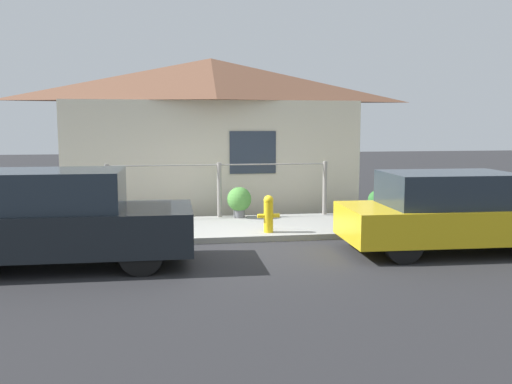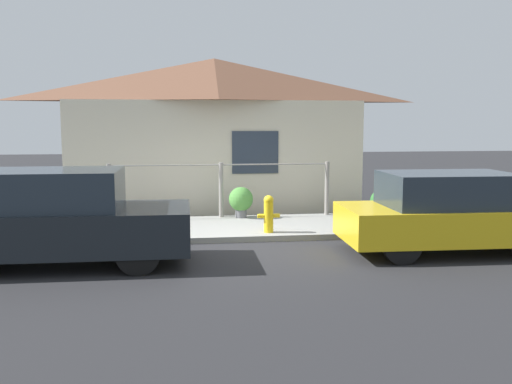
{
  "view_description": "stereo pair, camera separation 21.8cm",
  "coord_description": "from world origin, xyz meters",
  "px_view_note": "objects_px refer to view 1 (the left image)",
  "views": [
    {
      "loc": [
        -1.18,
        -10.18,
        2.22
      ],
      "look_at": [
        0.51,
        0.3,
        0.9
      ],
      "focal_mm": 40.0,
      "sensor_mm": 36.0,
      "label": 1
    },
    {
      "loc": [
        -0.96,
        -10.21,
        2.22
      ],
      "look_at": [
        0.51,
        0.3,
        0.9
      ],
      "focal_mm": 40.0,
      "sensor_mm": 36.0,
      "label": 2
    }
  ],
  "objects_px": {
    "car_left": "(57,219)",
    "potted_plant_near_hydrant": "(239,200)",
    "potted_plant_corner": "(378,201)",
    "car_right": "(453,212)",
    "fire_hydrant": "(268,213)",
    "potted_plant_by_fence": "(98,212)"
  },
  "relations": [
    {
      "from": "potted_plant_by_fence",
      "to": "potted_plant_corner",
      "type": "xyz_separation_m",
      "value": [
        6.12,
        0.13,
        0.08
      ]
    },
    {
      "from": "car_left",
      "to": "potted_plant_near_hydrant",
      "type": "distance_m",
      "value": 4.67
    },
    {
      "from": "car_left",
      "to": "fire_hydrant",
      "type": "xyz_separation_m",
      "value": [
        3.57,
        1.61,
        -0.25
      ]
    },
    {
      "from": "car_right",
      "to": "fire_hydrant",
      "type": "relative_size",
      "value": 5.45
    },
    {
      "from": "car_left",
      "to": "potted_plant_by_fence",
      "type": "xyz_separation_m",
      "value": [
        0.25,
        3.09,
        -0.38
      ]
    },
    {
      "from": "car_right",
      "to": "fire_hydrant",
      "type": "height_order",
      "value": "car_right"
    },
    {
      "from": "potted_plant_by_fence",
      "to": "fire_hydrant",
      "type": "bearing_deg",
      "value": -24.1
    },
    {
      "from": "fire_hydrant",
      "to": "potted_plant_near_hydrant",
      "type": "height_order",
      "value": "fire_hydrant"
    },
    {
      "from": "potted_plant_near_hydrant",
      "to": "potted_plant_corner",
      "type": "distance_m",
      "value": 3.14
    },
    {
      "from": "potted_plant_corner",
      "to": "potted_plant_near_hydrant",
      "type": "bearing_deg",
      "value": 177.58
    },
    {
      "from": "car_left",
      "to": "potted_plant_corner",
      "type": "distance_m",
      "value": 7.15
    },
    {
      "from": "car_left",
      "to": "potted_plant_corner",
      "type": "height_order",
      "value": "car_left"
    },
    {
      "from": "fire_hydrant",
      "to": "potted_plant_by_fence",
      "type": "distance_m",
      "value": 3.64
    },
    {
      "from": "car_right",
      "to": "potted_plant_corner",
      "type": "height_order",
      "value": "car_right"
    },
    {
      "from": "car_left",
      "to": "car_right",
      "type": "distance_m",
      "value": 6.47
    },
    {
      "from": "fire_hydrant",
      "to": "potted_plant_near_hydrant",
      "type": "relative_size",
      "value": 1.05
    },
    {
      "from": "car_right",
      "to": "potted_plant_by_fence",
      "type": "xyz_separation_m",
      "value": [
        -6.22,
        3.09,
        -0.33
      ]
    },
    {
      "from": "car_left",
      "to": "fire_hydrant",
      "type": "height_order",
      "value": "car_left"
    },
    {
      "from": "potted_plant_corner",
      "to": "fire_hydrant",
      "type": "bearing_deg",
      "value": -150.01
    },
    {
      "from": "car_right",
      "to": "potted_plant_corner",
      "type": "relative_size",
      "value": 6.94
    },
    {
      "from": "car_left",
      "to": "car_right",
      "type": "bearing_deg",
      "value": 0.88
    },
    {
      "from": "car_right",
      "to": "potted_plant_near_hydrant",
      "type": "bearing_deg",
      "value": 135.58
    }
  ]
}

